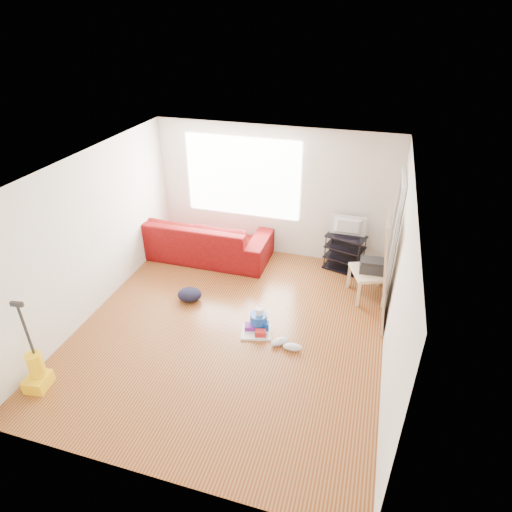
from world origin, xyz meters
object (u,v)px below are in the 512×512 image
(bucket, at_px, (259,328))
(cleaning_tray, at_px, (257,330))
(sofa, at_px, (202,255))
(vacuum, at_px, (37,372))
(side_table, at_px, (371,275))
(backpack, at_px, (190,300))
(tv_stand, at_px, (345,252))

(bucket, distance_m, cleaning_tray, 0.13)
(sofa, xyz_separation_m, vacuum, (-0.71, -3.73, 0.24))
(side_table, xyz_separation_m, vacuum, (-3.95, -3.26, -0.17))
(sofa, xyz_separation_m, bucket, (1.69, -1.82, 0.00))
(side_table, height_order, backpack, side_table)
(vacuum, bearing_deg, tv_stand, 40.41)
(cleaning_tray, bearing_deg, tv_stand, 65.02)
(side_table, height_order, bucket, side_table)
(tv_stand, bearing_deg, vacuum, -115.66)
(cleaning_tray, height_order, vacuum, vacuum)
(side_table, xyz_separation_m, cleaning_tray, (-1.54, -1.47, -0.36))
(backpack, bearing_deg, side_table, 5.66)
(bucket, bearing_deg, side_table, 41.19)
(tv_stand, height_order, cleaning_tray, tv_stand)
(cleaning_tray, bearing_deg, vacuum, -143.44)
(cleaning_tray, bearing_deg, sofa, 131.37)
(side_table, relative_size, bucket, 3.02)
(sofa, relative_size, side_table, 3.44)
(side_table, relative_size, cleaning_tray, 1.50)
(sofa, relative_size, cleaning_tray, 5.18)
(sofa, distance_m, bucket, 2.49)
(sofa, height_order, tv_stand, tv_stand)
(sofa, xyz_separation_m, backpack, (0.39, -1.45, 0.00))
(tv_stand, distance_m, cleaning_tray, 2.46)
(bucket, height_order, cleaning_tray, cleaning_tray)
(bucket, bearing_deg, sofa, 132.92)
(tv_stand, xyz_separation_m, vacuum, (-3.44, -4.00, -0.11))
(sofa, xyz_separation_m, side_table, (3.24, -0.47, 0.41))
(side_table, bearing_deg, backpack, -160.92)
(backpack, xyz_separation_m, vacuum, (-1.09, -2.27, 0.24))
(cleaning_tray, distance_m, vacuum, 3.01)
(tv_stand, distance_m, backpack, 2.93)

